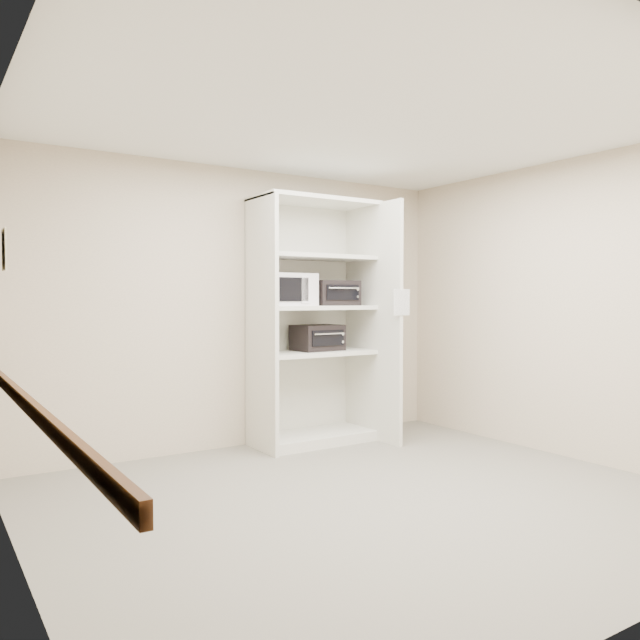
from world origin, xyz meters
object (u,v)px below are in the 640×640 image
shelving_unit (318,330)px  toaster_oven_upper (335,293)px  toaster_oven_lower (317,338)px  microwave (285,290)px

shelving_unit → toaster_oven_upper: bearing=-9.3°
shelving_unit → toaster_oven_lower: (0.00, 0.02, -0.08)m
shelving_unit → microwave: 0.53m
shelving_unit → microwave: shelving_unit is taller
shelving_unit → microwave: bearing=170.9°
microwave → toaster_oven_upper: (0.52, -0.08, -0.03)m
toaster_oven_upper → microwave: bearing=176.6°
shelving_unit → microwave: (-0.34, 0.06, 0.40)m
microwave → toaster_oven_upper: 0.53m
toaster_oven_upper → shelving_unit: bearing=176.5°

